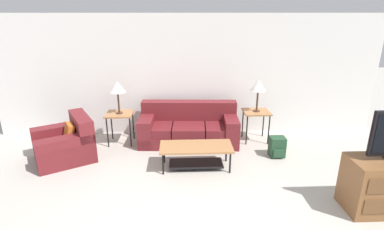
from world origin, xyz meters
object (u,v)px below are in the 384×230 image
object	(u,v)px
armchair	(66,144)
side_table_right	(256,114)
table_lamp_left	(117,88)
backpack	(277,147)
coffee_table	(196,151)
side_table_left	(120,116)
couch	(189,128)
table_lamp_right	(258,86)

from	to	relation	value
armchair	side_table_right	xyz separation A→B (m)	(3.73, 0.67, 0.30)
table_lamp_left	backpack	xyz separation A→B (m)	(3.07, -0.77, -1.01)
armchair	coffee_table	world-z (taller)	armchair
coffee_table	table_lamp_left	bearing A→B (deg)	142.85
armchair	side_table_left	bearing A→B (deg)	37.05
side_table_left	side_table_right	bearing A→B (deg)	0.00
side_table_right	coffee_table	bearing A→B (deg)	-139.36
couch	table_lamp_right	bearing A→B (deg)	0.43
couch	table_lamp_right	xyz separation A→B (m)	(1.41, 0.01, 0.90)
coffee_table	backpack	xyz separation A→B (m)	(1.57, 0.37, -0.12)
couch	coffee_table	world-z (taller)	couch
side_table_left	backpack	world-z (taller)	side_table_left
coffee_table	table_lamp_right	distance (m)	1.96
couch	table_lamp_left	size ratio (longest dim) A/B	3.11
backpack	armchair	bearing A→B (deg)	178.65
coffee_table	side_table_left	xyz separation A→B (m)	(-1.51, 1.14, 0.27)
side_table_left	armchair	bearing A→B (deg)	-142.95
side_table_right	table_lamp_left	xyz separation A→B (m)	(-2.84, -0.00, 0.61)
armchair	table_lamp_left	xyz separation A→B (m)	(0.89, 0.67, 0.91)
table_lamp_left	side_table_left	bearing A→B (deg)	116.57
armchair	table_lamp_left	bearing A→B (deg)	37.05
coffee_table	table_lamp_left	world-z (taller)	table_lamp_left
armchair	side_table_left	size ratio (longest dim) A/B	2.01
side_table_right	backpack	world-z (taller)	side_table_right
couch	side_table_left	world-z (taller)	couch
table_lamp_right	couch	bearing A→B (deg)	-179.57
side_table_left	table_lamp_left	bearing A→B (deg)	-63.43
table_lamp_right	backpack	xyz separation A→B (m)	(0.24, -0.77, -1.01)
table_lamp_left	side_table_right	bearing A→B (deg)	0.00
side_table_right	side_table_left	bearing A→B (deg)	180.00
table_lamp_right	backpack	world-z (taller)	table_lamp_right
couch	side_table_right	distance (m)	1.44
backpack	coffee_table	bearing A→B (deg)	-166.55
couch	coffee_table	size ratio (longest dim) A/B	1.64
couch	armchair	size ratio (longest dim) A/B	1.57
couch	side_table_right	bearing A→B (deg)	0.43
side_table_right	armchair	bearing A→B (deg)	-169.76
side_table_left	table_lamp_left	world-z (taller)	table_lamp_left
side_table_left	side_table_right	distance (m)	2.84
armchair	backpack	distance (m)	3.97
couch	backpack	size ratio (longest dim) A/B	5.37
side_table_right	backpack	distance (m)	0.89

